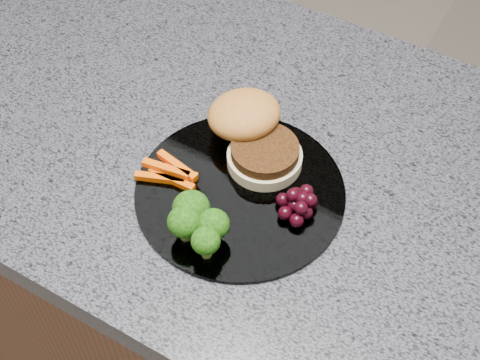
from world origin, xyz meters
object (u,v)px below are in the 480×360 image
plate (240,192)px  island_cabinet (212,295)px  burger (251,131)px  grape_bunch (299,203)px

plate → island_cabinet: bearing=144.5°
island_cabinet → burger: burger is taller
island_cabinet → burger: 0.50m
island_cabinet → grape_bunch: size_ratio=22.80×
burger → grape_bunch: 0.12m
plate → burger: bearing=109.8°
grape_bunch → island_cabinet: bearing=159.7°
burger → grape_bunch: burger is taller
island_cabinet → plate: (0.11, -0.08, 0.47)m
burger → grape_bunch: (0.10, -0.07, -0.01)m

